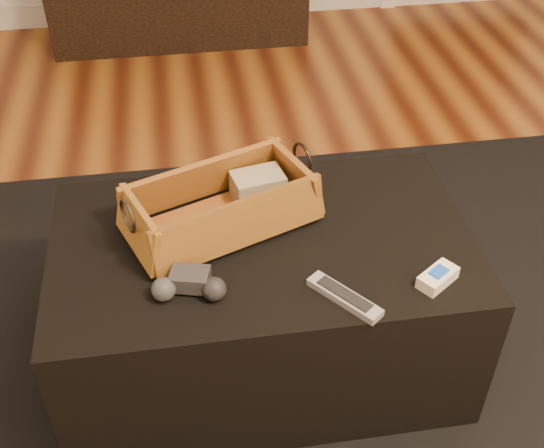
{
  "coord_description": "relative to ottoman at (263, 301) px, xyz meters",
  "views": [
    {
      "loc": [
        -0.36,
        -0.88,
        1.48
      ],
      "look_at": [
        -0.18,
        0.32,
        0.49
      ],
      "focal_mm": 45.0,
      "sensor_mm": 36.0,
      "label": 1
    }
  ],
  "objects": [
    {
      "name": "baseboard",
      "position": [
        0.2,
        2.4,
        -0.16
      ],
      "size": [
        5.0,
        0.04,
        0.12
      ],
      "primitive_type": "cube",
      "color": "white",
      "rests_on": "floor"
    },
    {
      "name": "area_rug",
      "position": [
        -0.0,
        -0.05,
        -0.22
      ],
      "size": [
        2.6,
        2.0,
        0.01
      ],
      "primitive_type": "cube",
      "color": "black",
      "rests_on": "floor"
    },
    {
      "name": "ottoman",
      "position": [
        0.0,
        0.0,
        0.0
      ],
      "size": [
        1.0,
        0.6,
        0.42
      ],
      "primitive_type": "cube",
      "color": "black",
      "rests_on": "area_rug"
    },
    {
      "name": "tv_remote",
      "position": [
        -0.1,
        0.04,
        0.24
      ],
      "size": [
        0.24,
        0.16,
        0.03
      ],
      "primitive_type": "cube",
      "rotation": [
        0.0,
        0.0,
        0.48
      ],
      "color": "black",
      "rests_on": "wicker_basket"
    },
    {
      "name": "cloth_bundle",
      "position": [
        0.01,
        0.14,
        0.26
      ],
      "size": [
        0.14,
        0.11,
        0.07
      ],
      "primitive_type": "cube",
      "rotation": [
        0.0,
        0.0,
        0.2
      ],
      "color": "tan",
      "rests_on": "wicker_basket"
    },
    {
      "name": "wicker_basket",
      "position": [
        -0.09,
        0.07,
        0.26
      ],
      "size": [
        0.5,
        0.38,
        0.16
      ],
      "color": "#A95926",
      "rests_on": "ottoman"
    },
    {
      "name": "game_controller",
      "position": [
        -0.18,
        -0.16,
        0.24
      ],
      "size": [
        0.17,
        0.11,
        0.05
      ],
      "color": "#2B2B2D",
      "rests_on": "ottoman"
    },
    {
      "name": "silver_remote",
      "position": [
        0.14,
        -0.22,
        0.22
      ],
      "size": [
        0.14,
        0.17,
        0.02
      ],
      "color": "#A0A2A7",
      "rests_on": "ottoman"
    },
    {
      "name": "cream_gadget",
      "position": [
        0.36,
        -0.2,
        0.23
      ],
      "size": [
        0.11,
        0.09,
        0.04
      ],
      "color": "white",
      "rests_on": "ottoman"
    }
  ]
}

